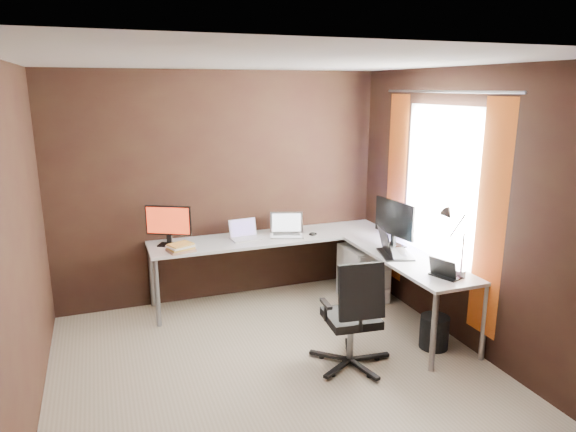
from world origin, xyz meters
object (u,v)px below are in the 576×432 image
object	(u,v)px
desk_lamp	(453,233)
office_chair	(352,335)
wastebasket	(434,332)
laptop_white	(245,234)
laptop_black_big	(392,250)
drawer_pedestal	(363,273)
book_stack	(181,248)
laptop_silver	(287,230)
monitor_left	(168,223)
monitor_right	(394,221)
laptop_black_small	(445,273)

from	to	relation	value
desk_lamp	office_chair	bearing A→B (deg)	159.86
wastebasket	laptop_white	bearing A→B (deg)	129.72
laptop_black_big	office_chair	size ratio (longest dim) A/B	0.48
drawer_pedestal	book_stack	distance (m)	2.04
laptop_silver	wastebasket	distance (m)	1.90
office_chair	monitor_left	bearing A→B (deg)	132.89
office_chair	drawer_pedestal	bearing A→B (deg)	63.76
book_stack	drawer_pedestal	bearing A→B (deg)	-4.73
monitor_right	wastebasket	distance (m)	1.17
monitor_left	laptop_black_small	bearing A→B (deg)	-12.13
laptop_black_big	book_stack	xyz separation A→B (m)	(-1.90, 0.84, -0.02)
monitor_left	office_chair	world-z (taller)	monitor_left
monitor_left	laptop_white	distance (m)	0.82
drawer_pedestal	laptop_silver	distance (m)	0.98
monitor_left	wastebasket	world-z (taller)	monitor_left
wastebasket	drawer_pedestal	bearing A→B (deg)	93.26
monitor_left	laptop_black_small	world-z (taller)	monitor_left
laptop_silver	laptop_black_small	xyz separation A→B (m)	(0.83, -1.69, -0.01)
book_stack	office_chair	bearing A→B (deg)	-50.05
book_stack	laptop_white	bearing A→B (deg)	16.23
desk_lamp	book_stack	bearing A→B (deg)	128.92
laptop_white	office_chair	distance (m)	1.77
laptop_white	monitor_left	bearing A→B (deg)	171.54
monitor_left	drawer_pedestal	bearing A→B (deg)	16.38
monitor_left	laptop_black_big	distance (m)	2.27
monitor_right	laptop_silver	world-z (taller)	monitor_right
laptop_black_small	wastebasket	size ratio (longest dim) A/B	0.99
laptop_black_big	wastebasket	xyz separation A→B (m)	(0.14, -0.56, -0.64)
monitor_right	laptop_white	distance (m)	1.59
book_stack	laptop_black_small	bearing A→B (deg)	-36.71
drawer_pedestal	office_chair	bearing A→B (deg)	-122.02
monitor_left	laptop_silver	xyz separation A→B (m)	(1.27, -0.07, -0.18)
laptop_black_small	laptop_silver	bearing A→B (deg)	6.03
monitor_right	laptop_white	xyz separation A→B (m)	(-1.36, 0.79, -0.23)
monitor_right	laptop_silver	distance (m)	1.19
desk_lamp	office_chair	world-z (taller)	desk_lamp
laptop_white	book_stack	distance (m)	0.75
monitor_right	laptop_black_small	distance (m)	0.95
wastebasket	monitor_left	bearing A→B (deg)	142.20
office_chair	wastebasket	bearing A→B (deg)	7.64
monitor_left	laptop_silver	bearing A→B (deg)	24.53
laptop_black_small	laptop_black_big	bearing A→B (deg)	-10.21
drawer_pedestal	laptop_black_small	distance (m)	1.42
laptop_silver	book_stack	xyz separation A→B (m)	(-1.19, -0.18, -0.01)
laptop_black_small	book_stack	xyz separation A→B (m)	(-2.02, 1.51, -0.00)
drawer_pedestal	laptop_black_big	xyz separation A→B (m)	(-0.07, -0.67, 0.49)
office_chair	laptop_black_small	bearing A→B (deg)	-0.18
book_stack	desk_lamp	world-z (taller)	desk_lamp
monitor_left	wastebasket	xyz separation A→B (m)	(2.12, -1.65, -0.81)
monitor_right	office_chair	xyz separation A→B (m)	(-0.89, -0.84, -0.72)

